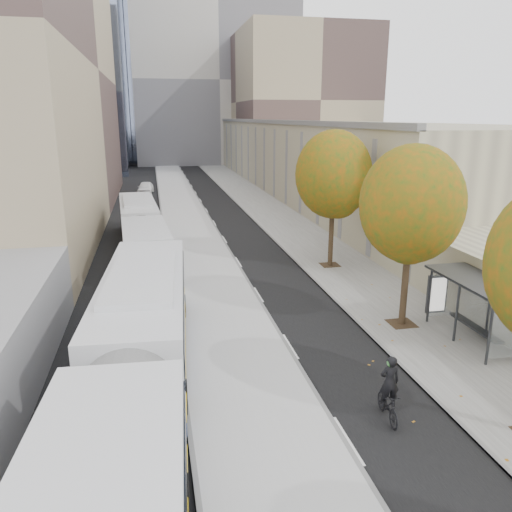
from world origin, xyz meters
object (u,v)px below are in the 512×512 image
object	(u,v)px
bus_far	(141,230)
distant_car	(146,188)
bus_near	(134,375)
bus_shelter	(480,289)
cyclist	(388,396)

from	to	relation	value
bus_far	distant_car	world-z (taller)	bus_far
bus_near	bus_far	bearing A→B (deg)	93.85
bus_shelter	bus_near	world-z (taller)	bus_near
bus_near	cyclist	size ratio (longest dim) A/B	9.48
bus_near	distant_car	world-z (taller)	bus_near
bus_far	cyclist	size ratio (longest dim) A/B	8.29
bus_near	distant_car	xyz separation A→B (m)	(-0.03, 46.54, -1.06)
bus_near	bus_far	xyz separation A→B (m)	(-0.09, 19.84, -0.22)
cyclist	distant_car	xyz separation A→B (m)	(-7.26, 47.52, -0.07)
bus_near	cyclist	xyz separation A→B (m)	(7.23, -0.97, -1.00)
bus_far	distant_car	xyz separation A→B (m)	(0.06, 26.70, -0.84)
bus_shelter	bus_far	xyz separation A→B (m)	(-13.15, 16.57, -0.65)
distant_car	bus_far	bearing A→B (deg)	-85.21
bus_far	cyclist	distance (m)	22.08
bus_far	distant_car	size ratio (longest dim) A/B	4.17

